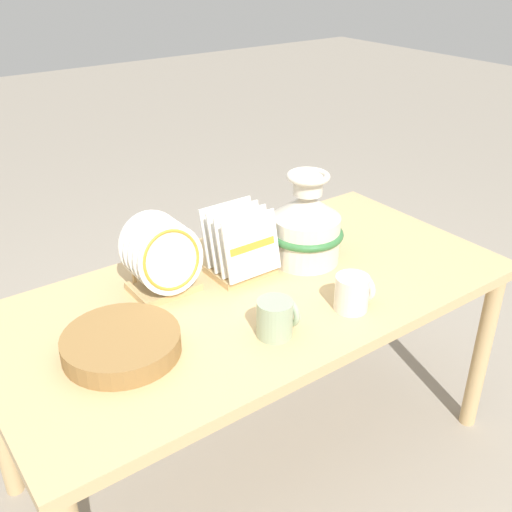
{
  "coord_description": "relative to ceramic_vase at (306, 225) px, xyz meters",
  "views": [
    {
      "loc": [
        -0.89,
        -1.22,
        1.58
      ],
      "look_at": [
        0.0,
        0.0,
        0.77
      ],
      "focal_mm": 42.0,
      "sensor_mm": 36.0,
      "label": 1
    }
  ],
  "objects": [
    {
      "name": "dish_rack_square_plates",
      "position": [
        -0.21,
        0.05,
        -0.04
      ],
      "size": [
        0.19,
        0.17,
        0.21
      ],
      "color": "tan",
      "rests_on": "display_table"
    },
    {
      "name": "mug_sage_glaze",
      "position": [
        -0.32,
        -0.27,
        -0.07
      ],
      "size": [
        0.1,
        0.09,
        0.1
      ],
      "color": "#9EB28E",
      "rests_on": "display_table"
    },
    {
      "name": "display_table",
      "position": [
        -0.23,
        -0.05,
        -0.19
      ],
      "size": [
        1.54,
        0.77,
        0.66
      ],
      "color": "tan",
      "rests_on": "ground_plane"
    },
    {
      "name": "dish_rack_round_plates",
      "position": [
        -0.45,
        0.09,
        -0.02
      ],
      "size": [
        0.2,
        0.17,
        0.22
      ],
      "color": "tan",
      "rests_on": "display_table"
    },
    {
      "name": "wicker_charger_stack",
      "position": [
        -0.68,
        -0.1,
        -0.09
      ],
      "size": [
        0.29,
        0.29,
        0.05
      ],
      "color": "olive",
      "rests_on": "display_table"
    },
    {
      "name": "mug_cream_glaze",
      "position": [
        -0.08,
        -0.29,
        -0.07
      ],
      "size": [
        0.1,
        0.09,
        0.1
      ],
      "color": "silver",
      "rests_on": "display_table"
    },
    {
      "name": "ground_plane",
      "position": [
        -0.23,
        -0.05,
        -0.79
      ],
      "size": [
        14.0,
        14.0,
        0.0
      ],
      "primitive_type": "plane",
      "color": "gray"
    },
    {
      "name": "ceramic_vase",
      "position": [
        0.0,
        0.0,
        0.0
      ],
      "size": [
        0.24,
        0.24,
        0.29
      ],
      "color": "silver",
      "rests_on": "display_table"
    }
  ]
}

